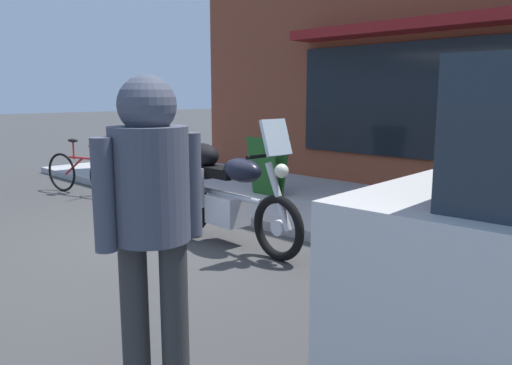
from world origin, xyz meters
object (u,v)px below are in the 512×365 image
Objects in this scene: touring_motorcycle at (221,189)px; sandwich_board_sign at (268,166)px; second_bicycle_by_cafe at (82,173)px; parked_bicycle at (144,183)px; pedestrian_walking at (151,208)px.

sandwich_board_sign is (-1.10, 1.94, -0.04)m from touring_motorcycle.
touring_motorcycle is 3.75m from second_bicycle_by_cafe.
touring_motorcycle is at bearing -9.28° from parked_bicycle.
pedestrian_walking is 1.06× the size of second_bicycle_by_cafe.
second_bicycle_by_cafe is (-3.74, 0.23, -0.25)m from touring_motorcycle.
pedestrian_walking is at bearing -52.95° from sandwich_board_sign.
pedestrian_walking is 1.96× the size of sandwich_board_sign.
second_bicycle_by_cafe is at bearing 176.41° from touring_motorcycle.
pedestrian_walking reaches higher than touring_motorcycle.
sandwich_board_sign is 0.54× the size of second_bicycle_by_cafe.
parked_bicycle reaches higher than second_bicycle_by_cafe.
sandwich_board_sign is (0.96, 1.60, 0.19)m from parked_bicycle.
pedestrian_walking is at bearing -32.32° from parked_bicycle.
parked_bicycle is at bearing 3.50° from second_bicycle_by_cafe.
touring_motorcycle is at bearing -3.59° from second_bicycle_by_cafe.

